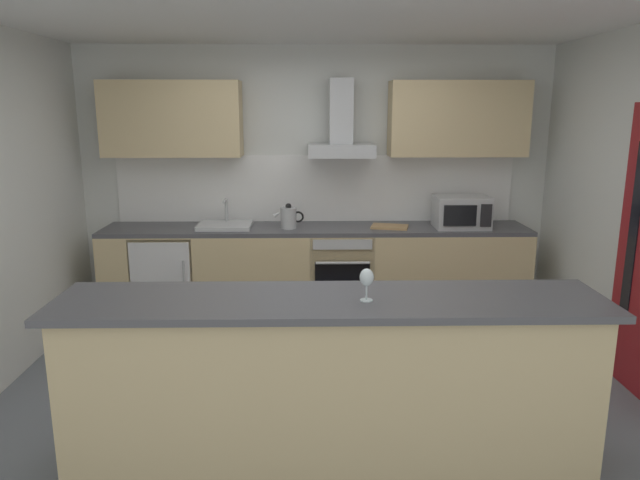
# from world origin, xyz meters

# --- Properties ---
(ground) EXTENTS (5.60, 4.91, 0.02)m
(ground) POSITION_xyz_m (0.00, 0.00, -0.01)
(ground) COLOR slate
(ceiling) EXTENTS (5.60, 4.91, 0.02)m
(ceiling) POSITION_xyz_m (0.00, 0.00, 2.61)
(ceiling) COLOR white
(wall_back) EXTENTS (5.60, 0.12, 2.60)m
(wall_back) POSITION_xyz_m (0.00, 2.02, 1.30)
(wall_back) COLOR silver
(wall_back) RESTS_ON ground
(backsplash_tile) EXTENTS (3.91, 0.02, 0.66)m
(backsplash_tile) POSITION_xyz_m (0.00, 1.94, 1.23)
(backsplash_tile) COLOR white
(counter_back) EXTENTS (4.04, 0.60, 0.90)m
(counter_back) POSITION_xyz_m (0.00, 1.64, 0.45)
(counter_back) COLOR #D1B784
(counter_back) RESTS_ON ground
(counter_island) EXTENTS (2.99, 0.64, 1.01)m
(counter_island) POSITION_xyz_m (0.05, -0.81, 0.51)
(counter_island) COLOR #D1B784
(counter_island) RESTS_ON ground
(upper_cabinets) EXTENTS (3.99, 0.32, 0.70)m
(upper_cabinets) POSITION_xyz_m (-0.00, 1.79, 1.91)
(upper_cabinets) COLOR #D1B784
(oven) EXTENTS (0.60, 0.62, 0.80)m
(oven) POSITION_xyz_m (0.24, 1.61, 0.46)
(oven) COLOR slate
(oven) RESTS_ON ground
(refrigerator) EXTENTS (0.58, 0.60, 0.85)m
(refrigerator) POSITION_xyz_m (-1.43, 1.61, 0.43)
(refrigerator) COLOR white
(refrigerator) RESTS_ON ground
(microwave) EXTENTS (0.50, 0.38, 0.30)m
(microwave) POSITION_xyz_m (1.38, 1.58, 1.05)
(microwave) COLOR #B7BABC
(microwave) RESTS_ON counter_back
(sink) EXTENTS (0.50, 0.40, 0.26)m
(sink) POSITION_xyz_m (-0.86, 1.62, 0.93)
(sink) COLOR silver
(sink) RESTS_ON counter_back
(kettle) EXTENTS (0.29, 0.15, 0.24)m
(kettle) POSITION_xyz_m (-0.26, 1.58, 1.01)
(kettle) COLOR #B7BABC
(kettle) RESTS_ON counter_back
(range_hood) EXTENTS (0.62, 0.45, 0.72)m
(range_hood) POSITION_xyz_m (0.24, 1.74, 1.79)
(range_hood) COLOR #B7BABC
(wine_glass) EXTENTS (0.08, 0.08, 0.18)m
(wine_glass) POSITION_xyz_m (0.24, -0.86, 1.13)
(wine_glass) COLOR silver
(wine_glass) RESTS_ON counter_island
(chopping_board) EXTENTS (0.38, 0.29, 0.02)m
(chopping_board) POSITION_xyz_m (0.70, 1.59, 0.91)
(chopping_board) COLOR tan
(chopping_board) RESTS_ON counter_back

